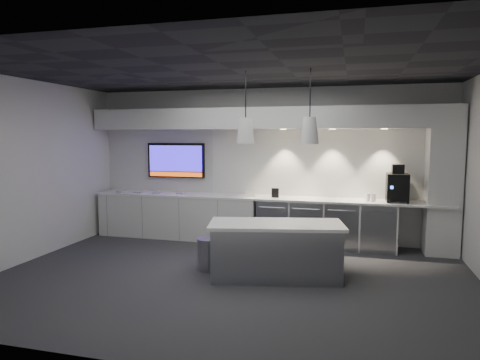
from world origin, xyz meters
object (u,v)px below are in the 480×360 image
(wall_tv, at_px, (176,160))
(bin, at_px, (209,254))
(coffee_machine, at_px, (397,186))
(island, at_px, (276,250))

(wall_tv, distance_m, bin, 2.90)
(bin, distance_m, coffee_machine, 3.59)
(island, bearing_deg, coffee_machine, 35.94)
(island, bearing_deg, wall_tv, 126.69)
(bin, xyz_separation_m, coffee_machine, (2.91, 1.89, 0.93))
(wall_tv, bearing_deg, bin, -55.85)
(island, height_order, bin, island)
(island, xyz_separation_m, coffee_machine, (1.83, 2.00, 0.76))
(wall_tv, height_order, island, wall_tv)
(island, bearing_deg, bin, 162.49)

